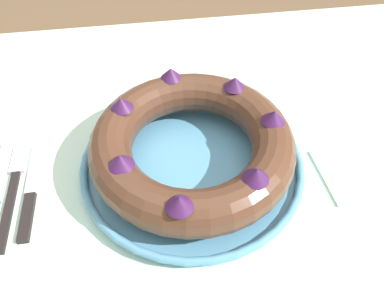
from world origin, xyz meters
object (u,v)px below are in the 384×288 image
(bundt_cake, at_px, (192,144))
(napkin, at_px, (369,170))
(fork, at_px, (13,187))
(cake_knife, at_px, (31,196))
(serving_dish, at_px, (192,163))

(bundt_cake, height_order, napkin, bundt_cake)
(fork, bearing_deg, napkin, -9.87)
(napkin, bearing_deg, bundt_cake, 169.76)
(cake_knife, bearing_deg, serving_dish, 9.56)
(serving_dish, height_order, fork, serving_dish)
(serving_dish, distance_m, cake_knife, 0.25)
(serving_dish, xyz_separation_m, bundt_cake, (0.00, -0.00, 0.05))
(serving_dish, relative_size, bundt_cake, 1.13)
(bundt_cake, distance_m, cake_knife, 0.26)
(fork, distance_m, cake_knife, 0.04)
(cake_knife, relative_size, napkin, 1.14)
(serving_dish, xyz_separation_m, napkin, (0.28, -0.05, -0.01))
(bundt_cake, xyz_separation_m, cake_knife, (-0.25, -0.02, -0.05))
(fork, xyz_separation_m, cake_knife, (0.03, -0.02, 0.00))
(fork, bearing_deg, bundt_cake, -4.77)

